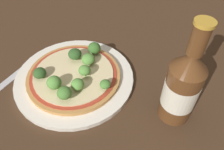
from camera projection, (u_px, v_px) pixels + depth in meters
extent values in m
plane|color=#3D2819|center=(77.00, 73.00, 0.57)|extent=(3.00, 3.00, 0.00)
cylinder|color=silver|center=(76.00, 78.00, 0.55)|extent=(0.30, 0.30, 0.01)
cylinder|color=#B77F42|center=(76.00, 76.00, 0.54)|extent=(0.23, 0.23, 0.01)
cylinder|color=#A83823|center=(75.00, 74.00, 0.54)|extent=(0.21, 0.21, 0.00)
cylinder|color=beige|center=(75.00, 74.00, 0.54)|extent=(0.20, 0.20, 0.00)
cylinder|color=#7A9E5B|center=(55.00, 86.00, 0.50)|extent=(0.01, 0.01, 0.01)
ellipsoid|color=#568E3D|center=(54.00, 83.00, 0.49)|extent=(0.03, 0.03, 0.03)
cylinder|color=#7A9E5B|center=(75.00, 58.00, 0.56)|extent=(0.01, 0.01, 0.01)
ellipsoid|color=#2D5123|center=(75.00, 54.00, 0.55)|extent=(0.03, 0.03, 0.03)
cylinder|color=#7A9E5B|center=(95.00, 52.00, 0.58)|extent=(0.01, 0.01, 0.01)
ellipsoid|color=#386628|center=(94.00, 48.00, 0.57)|extent=(0.03, 0.03, 0.03)
cylinder|color=#7A9E5B|center=(41.00, 76.00, 0.52)|extent=(0.01, 0.01, 0.01)
ellipsoid|color=#2D5123|center=(40.00, 73.00, 0.52)|extent=(0.03, 0.03, 0.02)
cylinder|color=#7A9E5B|center=(89.00, 62.00, 0.56)|extent=(0.01, 0.01, 0.01)
ellipsoid|color=#568E3D|center=(88.00, 59.00, 0.55)|extent=(0.03, 0.03, 0.03)
cylinder|color=#7A9E5B|center=(85.00, 74.00, 0.53)|extent=(0.01, 0.01, 0.01)
ellipsoid|color=#568E3D|center=(85.00, 70.00, 0.52)|extent=(0.03, 0.03, 0.02)
cylinder|color=#7A9E5B|center=(105.00, 87.00, 0.50)|extent=(0.01, 0.01, 0.01)
ellipsoid|color=#477A33|center=(105.00, 84.00, 0.49)|extent=(0.03, 0.03, 0.02)
cylinder|color=#7A9E5B|center=(78.00, 87.00, 0.50)|extent=(0.01, 0.01, 0.01)
ellipsoid|color=#568E3D|center=(78.00, 84.00, 0.49)|extent=(0.03, 0.03, 0.03)
cylinder|color=#7A9E5B|center=(65.00, 97.00, 0.48)|extent=(0.01, 0.01, 0.01)
ellipsoid|color=#477A33|center=(64.00, 93.00, 0.47)|extent=(0.03, 0.03, 0.03)
cylinder|color=#563319|center=(180.00, 93.00, 0.44)|extent=(0.07, 0.07, 0.14)
cylinder|color=beige|center=(180.00, 92.00, 0.43)|extent=(0.07, 0.07, 0.06)
cone|color=#563319|center=(191.00, 61.00, 0.37)|extent=(0.07, 0.07, 0.04)
cylinder|color=#563319|center=(199.00, 40.00, 0.34)|extent=(0.03, 0.03, 0.06)
cylinder|color=#B7892D|center=(205.00, 23.00, 0.32)|extent=(0.03, 0.03, 0.01)
cube|color=#B2B2B7|center=(0.00, 87.00, 0.53)|extent=(0.10, 0.18, 0.00)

